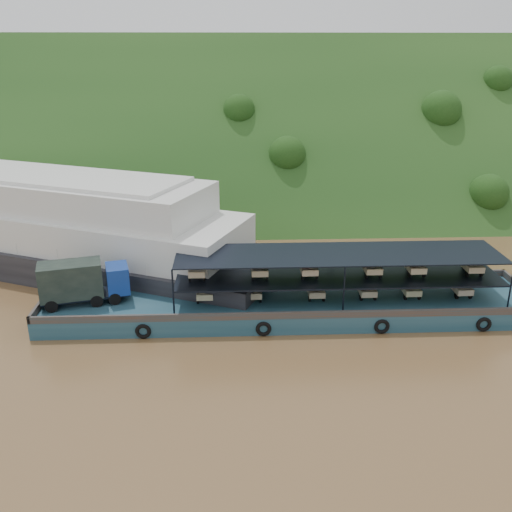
{
  "coord_description": "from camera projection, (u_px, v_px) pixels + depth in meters",
  "views": [
    {
      "loc": [
        -3.78,
        -37.85,
        18.36
      ],
      "look_at": [
        -2.0,
        3.0,
        3.2
      ],
      "focal_mm": 40.0,
      "sensor_mm": 36.0,
      "label": 1
    }
  ],
  "objects": [
    {
      "name": "passenger_ferry",
      "position": [
        54.0,
        226.0,
        49.68
      ],
      "size": [
        40.97,
        25.55,
        8.17
      ],
      "rotation": [
        0.0,
        0.0,
        -0.42
      ],
      "color": "black",
      "rests_on": "ground"
    },
    {
      "name": "cargo_barge",
      "position": [
        276.0,
        299.0,
        41.22
      ],
      "size": [
        35.08,
        7.18,
        4.54
      ],
      "color": "#153A4B",
      "rests_on": "ground"
    },
    {
      "name": "hillside",
      "position": [
        260.0,
        192.0,
        75.71
      ],
      "size": [
        140.0,
        39.6,
        39.6
      ],
      "primitive_type": "cube",
      "rotation": [
        0.79,
        0.0,
        0.0
      ],
      "color": "#163814",
      "rests_on": "ground"
    },
    {
      "name": "ground",
      "position": [
        285.0,
        310.0,
        41.99
      ],
      "size": [
        160.0,
        160.0,
        0.0
      ],
      "primitive_type": "plane",
      "color": "brown",
      "rests_on": "ground"
    }
  ]
}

